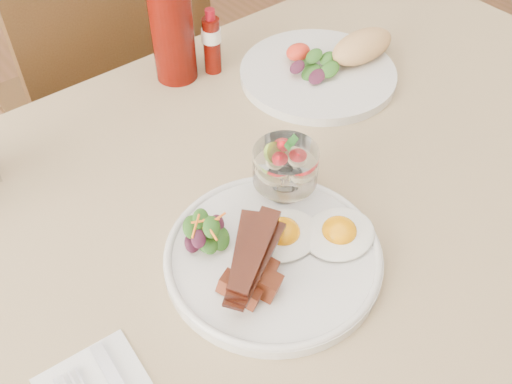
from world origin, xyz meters
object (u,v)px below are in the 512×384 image
object	(u,v)px
chair_far	(113,98)
second_plate	(328,66)
table	(302,225)
hot_sauce_bottle	(212,42)
ketchup_bottle	(172,24)
fruit_cup	(285,166)
main_plate	(273,256)

from	to	relation	value
chair_far	second_plate	xyz separation A→B (m)	(0.22, -0.48, 0.25)
table	chair_far	distance (m)	0.68
chair_far	hot_sauce_bottle	xyz separation A→B (m)	(0.07, -0.34, 0.29)
hot_sauce_bottle	ketchup_bottle	bearing A→B (deg)	155.84
fruit_cup	hot_sauce_bottle	size ratio (longest dim) A/B	0.75
chair_far	ketchup_bottle	world-z (taller)	ketchup_bottle
fruit_cup	second_plate	world-z (taller)	fruit_cup
fruit_cup	table	bearing A→B (deg)	2.53
main_plate	hot_sauce_bottle	bearing A→B (deg)	64.30
second_plate	fruit_cup	bearing A→B (deg)	-144.79
table	fruit_cup	xyz separation A→B (m)	(-0.04, -0.00, 0.15)
table	hot_sauce_bottle	xyz separation A→B (m)	(0.07, 0.32, 0.15)
table	fruit_cup	distance (m)	0.16
chair_far	ketchup_bottle	xyz separation A→B (m)	(0.01, -0.31, 0.33)
ketchup_bottle	second_plate	bearing A→B (deg)	-38.00
chair_far	hot_sauce_bottle	world-z (taller)	chair_far
second_plate	ketchup_bottle	xyz separation A→B (m)	(-0.21, 0.17, 0.08)
ketchup_bottle	table	bearing A→B (deg)	-91.03
second_plate	ketchup_bottle	size ratio (longest dim) A/B	1.36
main_plate	hot_sauce_bottle	size ratio (longest dim) A/B	2.33
main_plate	ketchup_bottle	size ratio (longest dim) A/B	1.28
second_plate	ketchup_bottle	world-z (taller)	ketchup_bottle
table	ketchup_bottle	distance (m)	0.40
second_plate	hot_sauce_bottle	xyz separation A→B (m)	(-0.15, 0.14, 0.04)
table	second_plate	distance (m)	0.31
chair_far	fruit_cup	xyz separation A→B (m)	(-0.04, -0.67, 0.29)
chair_far	fruit_cup	bearing A→B (deg)	-93.80
fruit_cup	hot_sauce_bottle	world-z (taller)	hot_sauce_bottle
ketchup_bottle	hot_sauce_bottle	world-z (taller)	ketchup_bottle
chair_far	ketchup_bottle	distance (m)	0.45
table	hot_sauce_bottle	size ratio (longest dim) A/B	11.06
ketchup_bottle	hot_sauce_bottle	xyz separation A→B (m)	(0.06, -0.03, -0.04)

